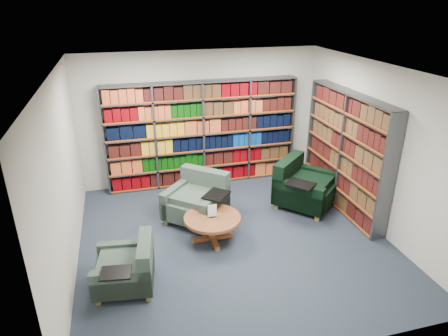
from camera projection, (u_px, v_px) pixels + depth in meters
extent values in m
cube|color=black|center=(233.00, 239.00, 6.75)|extent=(5.00, 5.00, 0.01)
cube|color=white|center=(235.00, 70.00, 5.63)|extent=(5.00, 5.00, 0.01)
cube|color=#B8B6AA|center=(201.00, 118.00, 8.41)|extent=(5.00, 0.01, 2.80)
cube|color=#B8B6AA|center=(305.00, 255.00, 3.97)|extent=(5.00, 0.01, 2.80)
cube|color=#B8B6AA|center=(63.00, 180.00, 5.59)|extent=(0.01, 5.00, 2.80)
cube|color=#B8B6AA|center=(375.00, 148.00, 6.78)|extent=(0.01, 5.00, 2.80)
cube|color=#47494F|center=(203.00, 134.00, 8.38)|extent=(4.00, 0.28, 2.20)
cube|color=silver|center=(201.00, 132.00, 8.50)|extent=(4.00, 0.02, 2.20)
cube|color=#D84C0A|center=(204.00, 136.00, 8.27)|extent=(4.00, 0.01, 2.20)
cube|color=#640006|center=(203.00, 174.00, 8.75)|extent=(3.88, 0.21, 0.29)
cube|color=#C24C25|center=(203.00, 159.00, 8.60)|extent=(3.88, 0.21, 0.29)
cube|color=black|center=(203.00, 143.00, 8.46)|extent=(3.88, 0.21, 0.29)
cube|color=black|center=(202.00, 126.00, 8.31)|extent=(3.88, 0.21, 0.29)
cube|color=#640006|center=(202.00, 109.00, 8.16)|extent=(3.88, 0.21, 0.29)
cube|color=#C24C25|center=(202.00, 91.00, 8.02)|extent=(3.88, 0.21, 0.29)
cube|color=#47494F|center=(346.00, 153.00, 7.39)|extent=(0.28, 2.50, 2.20)
cube|color=silver|center=(352.00, 152.00, 7.43)|extent=(0.02, 2.50, 2.20)
cube|color=#D84C0A|center=(339.00, 153.00, 7.36)|extent=(0.02, 2.50, 2.20)
cube|color=black|center=(340.00, 197.00, 7.76)|extent=(0.21, 2.38, 0.29)
cube|color=black|center=(342.00, 180.00, 7.62)|extent=(0.21, 2.38, 0.29)
cube|color=black|center=(344.00, 162.00, 7.47)|extent=(0.21, 2.38, 0.29)
cube|color=#432A16|center=(347.00, 144.00, 7.32)|extent=(0.21, 2.38, 0.29)
cube|color=#432A16|center=(349.00, 124.00, 7.18)|extent=(0.21, 2.38, 0.29)
cube|color=black|center=(352.00, 104.00, 7.03)|extent=(0.21, 2.38, 0.29)
cube|color=#052038|center=(196.00, 206.00, 7.23)|extent=(1.33, 1.33, 0.33)
cube|color=#052038|center=(205.00, 188.00, 7.44)|extent=(0.84, 0.78, 0.75)
cube|color=#052038|center=(177.00, 197.00, 7.36)|extent=(0.73, 0.80, 0.50)
cube|color=#052038|center=(215.00, 207.00, 7.03)|extent=(0.73, 0.80, 0.50)
cube|color=black|center=(216.00, 195.00, 6.86)|extent=(0.57, 0.58, 0.03)
cube|color=olive|center=(167.00, 221.00, 7.15)|extent=(0.10, 0.10, 0.10)
cube|color=olive|center=(204.00, 232.00, 6.84)|extent=(0.10, 0.10, 0.10)
cube|color=olive|center=(189.00, 203.00, 7.79)|extent=(0.10, 0.10, 0.10)
cube|color=olive|center=(224.00, 212.00, 7.47)|extent=(0.10, 0.10, 0.10)
cube|color=black|center=(306.00, 192.00, 7.70)|extent=(1.41, 1.41, 0.35)
cube|color=black|center=(288.00, 177.00, 7.81)|extent=(0.89, 0.84, 0.80)
cube|color=black|center=(297.00, 196.00, 7.34)|extent=(0.79, 0.84, 0.53)
cube|color=black|center=(314.00, 180.00, 7.99)|extent=(0.79, 0.84, 0.53)
cube|color=black|center=(300.00, 184.00, 7.16)|extent=(0.61, 0.61, 0.03)
cube|color=olive|center=(317.00, 217.00, 7.28)|extent=(0.11, 0.11, 0.11)
cube|color=olive|center=(332.00, 200.00, 7.91)|extent=(0.11, 0.11, 0.11)
cube|color=olive|center=(277.00, 206.00, 7.68)|extent=(0.11, 0.11, 0.11)
cube|color=olive|center=(294.00, 190.00, 8.32)|extent=(0.11, 0.11, 0.11)
cube|color=#052038|center=(125.00, 273.00, 5.55)|extent=(0.89, 0.89, 0.28)
cube|color=#052038|center=(146.00, 261.00, 5.52)|extent=(0.28, 0.81, 0.63)
cube|color=#052038|center=(126.00, 254.00, 5.83)|extent=(0.80, 0.23, 0.42)
cube|color=#052038|center=(121.00, 285.00, 5.22)|extent=(0.80, 0.23, 0.42)
cube|color=black|center=(116.00, 273.00, 5.09)|extent=(0.42, 0.35, 0.02)
cube|color=olive|center=(106.00, 271.00, 5.89)|extent=(0.07, 0.07, 0.09)
cube|color=olive|center=(98.00, 301.00, 5.29)|extent=(0.07, 0.07, 0.09)
cube|color=olive|center=(150.00, 267.00, 5.96)|extent=(0.07, 0.07, 0.09)
cube|color=olive|center=(148.00, 297.00, 5.37)|extent=(0.07, 0.07, 0.09)
cylinder|color=brown|center=(212.00, 218.00, 6.54)|extent=(0.94, 0.94, 0.05)
cylinder|color=brown|center=(212.00, 229.00, 6.63)|extent=(0.13, 0.13, 0.38)
cube|color=brown|center=(213.00, 238.00, 6.69)|extent=(0.68, 0.08, 0.06)
cube|color=brown|center=(213.00, 238.00, 6.69)|extent=(0.08, 0.68, 0.06)
cube|color=black|center=(212.00, 217.00, 6.53)|extent=(0.10, 0.05, 0.01)
cube|color=white|center=(212.00, 211.00, 6.49)|extent=(0.15, 0.01, 0.21)
cube|color=#145926|center=(212.00, 210.00, 6.50)|extent=(0.16, 0.00, 0.22)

